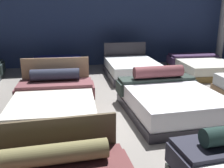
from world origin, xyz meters
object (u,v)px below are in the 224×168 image
object	(u,v)px
bed_10	(132,69)
support_pillar	(224,15)
bed_9	(57,71)
bed_5	(54,106)
bed_11	(202,66)
bed_6	(170,100)

from	to	relation	value
bed_10	support_pillar	distance (m)	4.30
bed_9	bed_5	bearing A→B (deg)	-89.45
bed_5	bed_11	world-z (taller)	bed_5
bed_6	bed_9	size ratio (longest dim) A/B	0.95
bed_9	bed_11	xyz separation A→B (m)	(4.46, -0.09, -0.03)
bed_6	support_pillar	world-z (taller)	support_pillar
bed_9	support_pillar	world-z (taller)	support_pillar
bed_6	bed_10	bearing A→B (deg)	88.12
bed_9	bed_11	bearing A→B (deg)	0.13
support_pillar	bed_5	bearing A→B (deg)	-145.42
bed_6	bed_11	distance (m)	3.62
bed_10	bed_11	bearing A→B (deg)	0.70
bed_11	support_pillar	xyz separation A→B (m)	(1.51, 1.41, 1.53)
bed_11	support_pillar	world-z (taller)	support_pillar
bed_6	bed_9	distance (m)	3.61
support_pillar	bed_11	bearing A→B (deg)	-137.06
bed_5	support_pillar	distance (m)	7.44
bed_5	bed_10	distance (m)	3.54
bed_6	bed_11	xyz separation A→B (m)	(2.29, 2.80, -0.04)
bed_5	bed_9	world-z (taller)	bed_5
bed_11	support_pillar	size ratio (longest dim) A/B	0.63
bed_11	support_pillar	distance (m)	2.57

